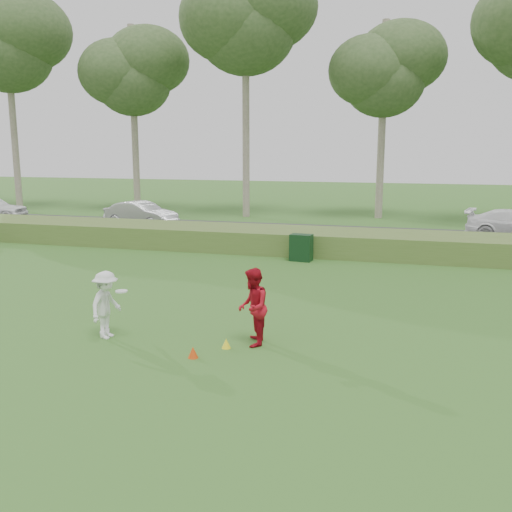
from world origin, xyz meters
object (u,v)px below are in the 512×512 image
(player_red, at_px, (253,307))
(utility_cabinet, at_px, (301,248))
(cone_yellow, at_px, (226,343))
(car_mid, at_px, (141,214))
(player_white, at_px, (106,305))
(cone_orange, at_px, (193,352))

(player_red, relative_size, utility_cabinet, 1.68)
(cone_yellow, relative_size, utility_cabinet, 0.21)
(cone_yellow, xyz_separation_m, car_mid, (-10.34, 16.37, 0.63))
(player_red, distance_m, cone_yellow, 0.97)
(cone_yellow, bearing_deg, player_red, 36.73)
(cone_yellow, bearing_deg, player_white, -178.55)
(cone_orange, distance_m, cone_yellow, 0.87)
(utility_cabinet, bearing_deg, cone_orange, -84.93)
(utility_cabinet, relative_size, car_mid, 0.25)
(player_white, height_order, car_mid, player_white)
(player_white, height_order, cone_orange, player_white)
(player_white, height_order, player_red, player_red)
(player_white, relative_size, player_red, 0.90)
(player_red, relative_size, cone_orange, 7.26)
(player_white, relative_size, car_mid, 0.38)
(player_white, xyz_separation_m, player_red, (3.32, 0.44, 0.08))
(player_red, height_order, utility_cabinet, player_red)
(player_red, relative_size, car_mid, 0.42)
(player_white, distance_m, utility_cabinet, 10.28)
(utility_cabinet, bearing_deg, cone_yellow, -82.23)
(cone_orange, relative_size, car_mid, 0.06)
(cone_orange, bearing_deg, player_white, 164.41)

